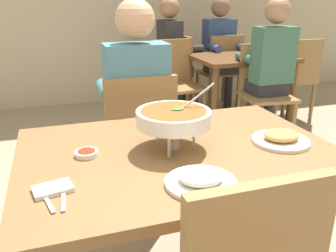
{
  "coord_description": "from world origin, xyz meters",
  "views": [
    {
      "loc": [
        -0.45,
        -1.23,
        1.31
      ],
      "look_at": [
        0.0,
        0.15,
        0.78
      ],
      "focal_mm": 37.72,
      "sensor_mm": 36.0,
      "label": 1
    }
  ],
  "objects_px": {
    "rice_plate": "(201,180)",
    "chair_bg_right": "(175,71)",
    "patron_bg_right": "(173,50)",
    "diner_main": "(136,98)",
    "chair_diner_main": "(138,136)",
    "chair_bg_left": "(222,68)",
    "curry_bowl": "(174,118)",
    "chair_bg_window": "(176,78)",
    "patron_bg_middle": "(270,63)",
    "chair_bg_corner": "(296,75)",
    "dining_table_main": "(179,173)",
    "patron_bg_left": "(220,47)",
    "dining_table_far": "(240,68)",
    "appetizer_plate": "(281,138)",
    "chair_bg_middle": "(264,87)",
    "sauce_dish": "(87,153)"
  },
  "relations": [
    {
      "from": "sauce_dish",
      "to": "patron_bg_middle",
      "type": "height_order",
      "value": "patron_bg_middle"
    },
    {
      "from": "rice_plate",
      "to": "patron_bg_middle",
      "type": "bearing_deg",
      "value": 51.39
    },
    {
      "from": "dining_table_far",
      "to": "chair_bg_window",
      "type": "bearing_deg",
      "value": 170.41
    },
    {
      "from": "chair_bg_middle",
      "to": "dining_table_main",
      "type": "bearing_deg",
      "value": -131.8
    },
    {
      "from": "diner_main",
      "to": "chair_diner_main",
      "type": "bearing_deg",
      "value": -90.0
    },
    {
      "from": "patron_bg_left",
      "to": "patron_bg_right",
      "type": "height_order",
      "value": "same"
    },
    {
      "from": "chair_bg_middle",
      "to": "patron_bg_right",
      "type": "height_order",
      "value": "patron_bg_right"
    },
    {
      "from": "diner_main",
      "to": "patron_bg_middle",
      "type": "bearing_deg",
      "value": 28.59
    },
    {
      "from": "chair_bg_right",
      "to": "dining_table_far",
      "type": "bearing_deg",
      "value": -42.5
    },
    {
      "from": "chair_bg_middle",
      "to": "rice_plate",
      "type": "bearing_deg",
      "value": -127.7
    },
    {
      "from": "dining_table_main",
      "to": "patron_bg_left",
      "type": "relative_size",
      "value": 0.97
    },
    {
      "from": "patron_bg_left",
      "to": "chair_diner_main",
      "type": "bearing_deg",
      "value": -127.65
    },
    {
      "from": "appetizer_plate",
      "to": "sauce_dish",
      "type": "xyz_separation_m",
      "value": [
        -0.8,
        0.12,
        -0.01
      ]
    },
    {
      "from": "chair_bg_left",
      "to": "chair_diner_main",
      "type": "bearing_deg",
      "value": -128.55
    },
    {
      "from": "rice_plate",
      "to": "chair_bg_right",
      "type": "distance_m",
      "value": 3.04
    },
    {
      "from": "dining_table_far",
      "to": "patron_bg_middle",
      "type": "relative_size",
      "value": 0.76
    },
    {
      "from": "curry_bowl",
      "to": "chair_bg_middle",
      "type": "relative_size",
      "value": 0.37
    },
    {
      "from": "patron_bg_left",
      "to": "patron_bg_middle",
      "type": "relative_size",
      "value": 1.0
    },
    {
      "from": "patron_bg_middle",
      "to": "patron_bg_right",
      "type": "bearing_deg",
      "value": 118.27
    },
    {
      "from": "curry_bowl",
      "to": "rice_plate",
      "type": "xyz_separation_m",
      "value": [
        -0.01,
        -0.32,
        -0.11
      ]
    },
    {
      "from": "rice_plate",
      "to": "chair_bg_corner",
      "type": "bearing_deg",
      "value": 47.09
    },
    {
      "from": "curry_bowl",
      "to": "chair_bg_window",
      "type": "height_order",
      "value": "curry_bowl"
    },
    {
      "from": "chair_bg_left",
      "to": "patron_bg_left",
      "type": "xyz_separation_m",
      "value": [
        -0.02,
        0.04,
        0.24
      ]
    },
    {
      "from": "chair_bg_corner",
      "to": "diner_main",
      "type": "bearing_deg",
      "value": -149.92
    },
    {
      "from": "rice_plate",
      "to": "chair_bg_corner",
      "type": "xyz_separation_m",
      "value": [
        2.1,
        2.26,
        -0.24
      ]
    },
    {
      "from": "chair_bg_corner",
      "to": "patron_bg_middle",
      "type": "height_order",
      "value": "patron_bg_middle"
    },
    {
      "from": "chair_bg_corner",
      "to": "patron_bg_right",
      "type": "distance_m",
      "value": 1.39
    },
    {
      "from": "patron_bg_middle",
      "to": "appetizer_plate",
      "type": "bearing_deg",
      "value": -121.99
    },
    {
      "from": "chair_bg_right",
      "to": "patron_bg_right",
      "type": "relative_size",
      "value": 0.69
    },
    {
      "from": "chair_bg_left",
      "to": "patron_bg_left",
      "type": "height_order",
      "value": "patron_bg_left"
    },
    {
      "from": "dining_table_main",
      "to": "patron_bg_right",
      "type": "bearing_deg",
      "value": 71.74
    },
    {
      "from": "appetizer_plate",
      "to": "patron_bg_right",
      "type": "distance_m",
      "value": 2.73
    },
    {
      "from": "chair_diner_main",
      "to": "chair_bg_left",
      "type": "distance_m",
      "value": 2.38
    },
    {
      "from": "dining_table_main",
      "to": "chair_bg_middle",
      "type": "xyz_separation_m",
      "value": [
        1.43,
        1.6,
        -0.12
      ]
    },
    {
      "from": "sauce_dish",
      "to": "patron_bg_right",
      "type": "bearing_deg",
      "value": 64.41
    },
    {
      "from": "dining_table_main",
      "to": "chair_bg_left",
      "type": "xyz_separation_m",
      "value": [
        1.48,
        2.6,
        -0.12
      ]
    },
    {
      "from": "diner_main",
      "to": "chair_bg_middle",
      "type": "bearing_deg",
      "value": 30.2
    },
    {
      "from": "dining_table_far",
      "to": "patron_bg_left",
      "type": "distance_m",
      "value": 0.56
    },
    {
      "from": "rice_plate",
      "to": "chair_bg_right",
      "type": "relative_size",
      "value": 0.27
    },
    {
      "from": "patron_bg_middle",
      "to": "patron_bg_right",
      "type": "relative_size",
      "value": 1.0
    },
    {
      "from": "appetizer_plate",
      "to": "patron_bg_middle",
      "type": "height_order",
      "value": "patron_bg_middle"
    },
    {
      "from": "curry_bowl",
      "to": "rice_plate",
      "type": "distance_m",
      "value": 0.34
    },
    {
      "from": "appetizer_plate",
      "to": "sauce_dish",
      "type": "relative_size",
      "value": 2.67
    },
    {
      "from": "sauce_dish",
      "to": "chair_bg_right",
      "type": "bearing_deg",
      "value": 63.77
    },
    {
      "from": "dining_table_far",
      "to": "curry_bowl",
      "type": "bearing_deg",
      "value": -125.16
    },
    {
      "from": "rice_plate",
      "to": "chair_bg_left",
      "type": "bearing_deg",
      "value": 62.36
    },
    {
      "from": "chair_bg_corner",
      "to": "patron_bg_left",
      "type": "xyz_separation_m",
      "value": [
        -0.6,
        0.67,
        0.24
      ]
    },
    {
      "from": "diner_main",
      "to": "chair_bg_window",
      "type": "bearing_deg",
      "value": 62.1
    },
    {
      "from": "diner_main",
      "to": "chair_bg_corner",
      "type": "relative_size",
      "value": 1.46
    },
    {
      "from": "sauce_dish",
      "to": "patron_bg_middle",
      "type": "xyz_separation_m",
      "value": [
        1.81,
        1.5,
        0.0
      ]
    }
  ]
}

